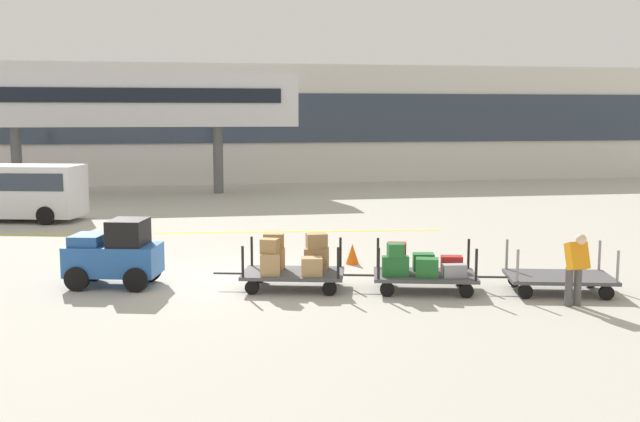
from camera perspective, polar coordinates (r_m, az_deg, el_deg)
name	(u,v)px	position (r m, az deg, el deg)	size (l,w,h in m)	color
ground_plane	(245,278)	(18.46, -5.74, -5.13)	(120.00, 120.00, 0.00)	#B2ADA0
apron_lead_line	(157,233)	(25.81, -12.31, -1.65)	(19.41, 0.20, 0.01)	yellow
terminal_building	(209,124)	(43.97, -8.42, 6.58)	(56.06, 2.51, 6.81)	beige
jet_bridge	(81,101)	(38.30, -17.77, 8.01)	(19.59, 3.00, 5.96)	silver
baggage_tug	(115,254)	(18.06, -15.34, -3.21)	(2.30, 1.65, 1.58)	#2659A5
baggage_cart_lead	(293,263)	(17.21, -2.09, -3.99)	(3.09, 1.91, 1.24)	#4C4C4F
baggage_cart_middle	(421,268)	(17.16, 7.69, -4.33)	(3.09, 1.91, 1.14)	#4C4C4F
baggage_cart_tail	(559,278)	(17.68, 17.73, -4.86)	(3.09, 1.91, 1.10)	#4C4C4F
baggage_handler	(576,266)	(16.43, 18.91, -3.99)	(0.41, 0.44, 1.56)	#4C4C4C
shuttle_van	(16,188)	(30.14, -22.12, 1.62)	(5.12, 3.01, 2.10)	silver
safety_cone_near	(352,254)	(20.07, 2.48, -3.28)	(0.36, 0.36, 0.55)	#EA590F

